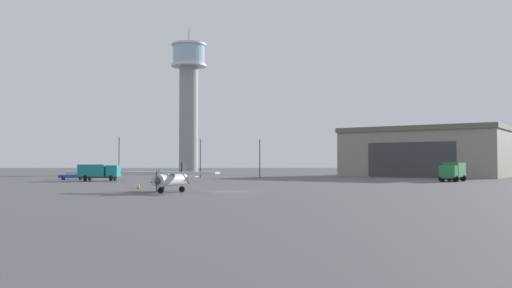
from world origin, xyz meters
The scene contains 11 objects.
ground_plane centered at (0.00, 0.00, 0.00)m, with size 400.00×400.00×0.00m, color #545456.
control_tower centered at (-13.74, 78.71, 20.18)m, with size 8.84×8.84×37.26m.
hangar centered at (38.48, 55.15, 5.17)m, with size 36.33×32.55×10.31m.
airplane_silver centered at (-5.89, -0.89, 1.44)m, with size 10.42×8.14×3.08m.
truck_box_green centered at (34.34, 27.83, 1.66)m, with size 5.51×6.14×2.97m.
truck_box_teal centered at (-22.37, 30.16, 1.55)m, with size 6.62×3.34×2.67m.
car_blue centered at (-28.59, 35.87, 0.74)m, with size 4.48×2.68×1.37m.
light_post_west centered at (3.93, 44.73, 4.56)m, with size 0.44×0.44×7.53m.
light_post_east centered at (-24.78, 52.52, 5.05)m, with size 0.44×0.44×8.46m.
light_post_north centered at (-7.60, 47.13, 4.66)m, with size 0.44×0.44×7.71m.
traffic_cone_near_left centered at (-10.80, 6.25, 0.32)m, with size 0.36×0.36×0.64m.
Camera 1 is at (2.51, -55.69, 3.18)m, focal length 37.09 mm.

